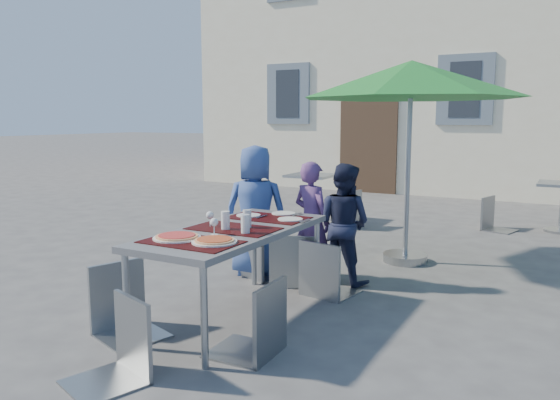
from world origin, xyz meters
The scene contains 20 objects.
ground centered at (0.00, 0.00, 0.00)m, with size 90.00×90.00×0.00m, color #48484A.
dining_table centered at (-0.31, -0.42, 0.70)m, with size 0.80×1.85×0.76m.
pizza_near_left centered at (-0.46, -0.94, 0.77)m, with size 0.35×0.35×0.03m.
pizza_near_right centered at (-0.14, -0.91, 0.77)m, with size 0.33×0.33×0.03m.
glassware centered at (-0.27, -0.47, 0.83)m, with size 0.46×0.42×0.15m.
place_settings centered at (-0.28, 0.21, 0.76)m, with size 0.68×0.46×0.01m.
child_0 centered at (-0.81, 0.75, 0.68)m, with size 0.67×0.43×1.36m, color #38549B.
child_1 centered at (-0.24, 0.90, 0.60)m, with size 0.44×0.29×1.21m, color #633C7C.
child_2 centered at (0.09, 0.94, 0.60)m, with size 0.58×0.34×1.20m, color #1A1E39.
chair_0 centered at (-0.71, 0.65, 0.49)m, with size 0.49×0.49×0.85m.
chair_1 centered at (-0.30, 0.61, 0.58)m, with size 0.57×0.57×0.99m.
chair_2 centered at (0.12, 0.46, 0.58)m, with size 0.50×0.51×0.99m.
chair_3 centered at (-0.87, -1.08, 0.60)m, with size 0.58×0.57×1.02m.
chair_4 centered at (0.23, -0.94, 0.59)m, with size 0.47×0.46×1.01m.
chair_5 centered at (-0.35, -1.66, 0.57)m, with size 0.55×0.55×0.98m.
patio_umbrella centered at (0.42, 2.02, 2.03)m, with size 2.46×2.46×2.26m.
cafe_table_0 centered at (-1.67, 3.90, 0.50)m, with size 0.69×0.69×0.74m.
bg_chair_l_0 centered at (-2.41, 3.54, 0.51)m, with size 0.47×0.47×0.87m.
bg_chair_r_0 centered at (-0.96, 3.61, 0.62)m, with size 0.59×0.58×1.06m.
bg_chair_l_1 centered at (1.06, 4.44, 0.54)m, with size 0.51×0.51×0.92m.
Camera 1 is at (2.10, -4.01, 1.63)m, focal length 35.00 mm.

